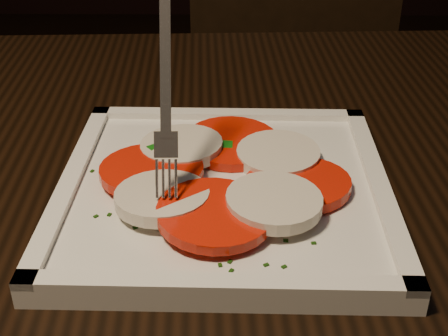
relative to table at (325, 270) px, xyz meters
name	(u,v)px	position (x,y,z in m)	size (l,w,h in m)	color
table	(325,270)	(0.00, 0.00, 0.00)	(1.24, 0.86, 0.75)	black
chair	(293,91)	(0.03, 0.69, -0.12)	(0.43, 0.43, 0.93)	black
plate	(224,192)	(-0.10, -0.03, 0.11)	(0.26, 0.26, 0.01)	silver
caprese_salad	(224,175)	(-0.10, -0.03, 0.12)	(0.21, 0.23, 0.02)	red
fork	(167,83)	(-0.14, -0.03, 0.20)	(0.03, 0.08, 0.14)	white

